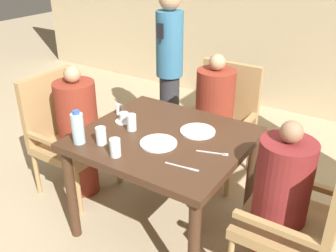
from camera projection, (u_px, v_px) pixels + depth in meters
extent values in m
plane|color=tan|center=(164.00, 224.00, 2.86)|extent=(16.00, 16.00, 0.00)
cube|color=#422819|center=(164.00, 139.00, 2.53)|extent=(1.10, 0.99, 0.05)
cylinder|color=#422819|center=(72.00, 194.00, 2.61)|extent=(0.07, 0.07, 0.72)
cylinder|color=#422819|center=(194.00, 251.00, 2.13)|extent=(0.07, 0.07, 0.72)
cylinder|color=#422819|center=(145.00, 143.00, 3.26)|extent=(0.07, 0.07, 0.72)
cylinder|color=#422819|center=(251.00, 178.00, 2.79)|extent=(0.07, 0.07, 0.72)
cube|color=#A88451|center=(76.00, 146.00, 3.10)|extent=(0.54, 0.54, 0.07)
cube|color=#A88451|center=(49.00, 105.00, 3.08)|extent=(0.05, 0.54, 0.54)
cube|color=#A88451|center=(95.00, 118.00, 3.22)|extent=(0.49, 0.04, 0.04)
cube|color=#A88451|center=(49.00, 142.00, 2.84)|extent=(0.49, 0.04, 0.04)
cylinder|color=#A88451|center=(119.00, 164.00, 3.27)|extent=(0.04, 0.04, 0.39)
cylinder|color=#A88451|center=(79.00, 193.00, 2.90)|extent=(0.04, 0.04, 0.39)
cylinder|color=#A88451|center=(79.00, 149.00, 3.50)|extent=(0.04, 0.04, 0.39)
cylinder|color=#A88451|center=(37.00, 174.00, 3.14)|extent=(0.04, 0.04, 0.39)
cylinder|color=maroon|center=(83.00, 167.00, 3.16)|extent=(0.24, 0.24, 0.46)
cylinder|color=maroon|center=(77.00, 114.00, 2.93)|extent=(0.32, 0.32, 0.53)
sphere|color=tan|center=(72.00, 74.00, 2.79)|extent=(0.13, 0.13, 0.13)
cube|color=#A88451|center=(216.00, 133.00, 3.29)|extent=(0.54, 0.54, 0.07)
cube|color=#A88451|center=(230.00, 92.00, 3.35)|extent=(0.54, 0.05, 0.54)
cube|color=#A88451|center=(244.00, 125.00, 3.10)|extent=(0.04, 0.49, 0.04)
cube|color=#A88451|center=(191.00, 111.00, 3.35)|extent=(0.04, 0.49, 0.04)
cylinder|color=#A88451|center=(228.00, 177.00, 3.10)|extent=(0.04, 0.04, 0.39)
cylinder|color=#A88451|center=(178.00, 160.00, 3.33)|extent=(0.04, 0.04, 0.39)
cylinder|color=#A88451|center=(250.00, 152.00, 3.46)|extent=(0.04, 0.04, 0.39)
cylinder|color=#A88451|center=(203.00, 138.00, 3.70)|extent=(0.04, 0.04, 0.39)
cylinder|color=maroon|center=(212.00, 155.00, 3.34)|extent=(0.24, 0.24, 0.46)
cylinder|color=maroon|center=(215.00, 103.00, 3.11)|extent=(0.32, 0.32, 0.56)
sphere|color=tan|center=(217.00, 62.00, 2.95)|extent=(0.13, 0.13, 0.13)
cube|color=#A88451|center=(287.00, 224.00, 2.24)|extent=(0.54, 0.54, 0.07)
cube|color=#A88451|center=(276.00, 229.00, 1.99)|extent=(0.49, 0.04, 0.04)
cube|color=#A88451|center=(302.00, 182.00, 2.36)|extent=(0.49, 0.04, 0.04)
cylinder|color=#A88451|center=(258.00, 217.00, 2.65)|extent=(0.04, 0.04, 0.39)
cylinder|color=#A88451|center=(330.00, 244.00, 2.41)|extent=(0.04, 0.04, 0.39)
cylinder|color=maroon|center=(273.00, 244.00, 2.36)|extent=(0.24, 0.24, 0.46)
cylinder|color=maroon|center=(283.00, 181.00, 2.14)|extent=(0.32, 0.32, 0.51)
sphere|color=#997051|center=(292.00, 132.00, 2.00)|extent=(0.13, 0.13, 0.13)
cylinder|color=#2D2D33|center=(169.00, 109.00, 3.91)|extent=(0.20, 0.20, 0.73)
cylinder|color=teal|center=(170.00, 44.00, 3.60)|extent=(0.27, 0.27, 0.63)
cube|color=black|center=(160.00, 31.00, 3.41)|extent=(0.07, 0.01, 0.14)
cylinder|color=white|center=(198.00, 131.00, 2.56)|extent=(0.24, 0.24, 0.01)
cylinder|color=white|center=(158.00, 143.00, 2.41)|extent=(0.24, 0.24, 0.01)
cylinder|color=white|center=(124.00, 121.00, 2.70)|extent=(0.13, 0.13, 0.01)
cylinder|color=white|center=(124.00, 117.00, 2.69)|extent=(0.07, 0.07, 0.06)
cylinder|color=#A3C6DB|center=(78.00, 128.00, 2.38)|extent=(0.08, 0.08, 0.20)
cylinder|color=#3359B2|center=(76.00, 112.00, 2.33)|extent=(0.04, 0.04, 0.02)
cylinder|color=silver|center=(131.00, 122.00, 2.56)|extent=(0.07, 0.07, 0.12)
cylinder|color=silver|center=(115.00, 148.00, 2.25)|extent=(0.07, 0.07, 0.12)
cylinder|color=silver|center=(101.00, 136.00, 2.39)|extent=(0.07, 0.07, 0.12)
cylinder|color=white|center=(118.00, 109.00, 2.80)|extent=(0.03, 0.03, 0.08)
cylinder|color=#4C3D2D|center=(122.00, 110.00, 2.79)|extent=(0.03, 0.03, 0.08)
cube|color=silver|center=(211.00, 152.00, 2.31)|extent=(0.18, 0.06, 0.00)
cube|color=silver|center=(225.00, 154.00, 2.29)|extent=(0.04, 0.03, 0.00)
cube|color=silver|center=(179.00, 166.00, 2.17)|extent=(0.18, 0.03, 0.00)
cube|color=silver|center=(194.00, 170.00, 2.14)|extent=(0.06, 0.02, 0.00)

